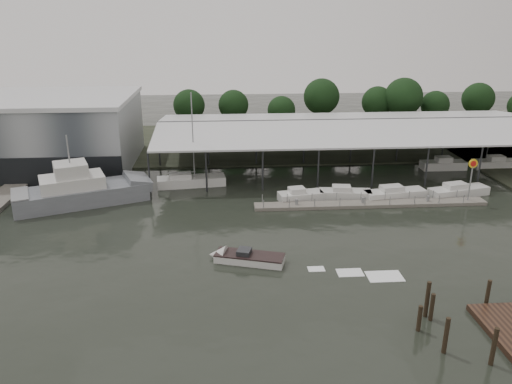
{
  "coord_description": "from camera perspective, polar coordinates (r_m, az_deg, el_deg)",
  "views": [
    {
      "loc": [
        -2.71,
        -44.77,
        21.66
      ],
      "look_at": [
        1.09,
        8.81,
        2.5
      ],
      "focal_mm": 35.0,
      "sensor_mm": 36.0,
      "label": 1
    }
  ],
  "objects": [
    {
      "name": "horizon_tree_line",
      "position": [
        97.97,
        12.07,
        10.08
      ],
      "size": [
        68.5,
        10.18,
        10.66
      ],
      "color": "black",
      "rests_on": "ground"
    },
    {
      "name": "moored_cruiser_0",
      "position": [
        61.65,
        5.07,
        -0.41
      ],
      "size": [
        5.77,
        3.13,
        1.7
      ],
      "rotation": [
        0.0,
        0.0,
        0.18
      ],
      "color": "silver",
      "rests_on": "ground"
    },
    {
      "name": "floating_dock",
      "position": [
        61.43,
        12.97,
        -1.34
      ],
      "size": [
        28.0,
        2.0,
        1.4
      ],
      "color": "slate",
      "rests_on": "ground"
    },
    {
      "name": "mooring_pilings",
      "position": [
        39.56,
        21.33,
        -13.44
      ],
      "size": [
        7.02,
        7.33,
        3.56
      ],
      "color": "black",
      "rests_on": "ground"
    },
    {
      "name": "grey_trawler",
      "position": [
        63.78,
        -19.22,
        0.15
      ],
      "size": [
        16.66,
        10.46,
        8.84
      ],
      "rotation": [
        0.0,
        0.0,
        0.37
      ],
      "color": "slate",
      "rests_on": "ground"
    },
    {
      "name": "speedboat_underway",
      "position": [
        46.64,
        -1.46,
        -7.5
      ],
      "size": [
        17.64,
        6.89,
        2.0
      ],
      "rotation": [
        0.0,
        0.0,
        2.85
      ],
      "color": "silver",
      "rests_on": "ground"
    },
    {
      "name": "covered_boat_shed",
      "position": [
        76.98,
        10.96,
        7.64
      ],
      "size": [
        58.24,
        24.0,
        6.96
      ],
      "color": "silver",
      "rests_on": "ground"
    },
    {
      "name": "shell_fuel_sign",
      "position": [
        64.78,
        23.45,
        2.09
      ],
      "size": [
        1.1,
        0.18,
        5.55
      ],
      "color": "gray",
      "rests_on": "ground"
    },
    {
      "name": "moored_cruiser_3",
      "position": [
        68.07,
        22.09,
        0.13
      ],
      "size": [
        8.11,
        3.9,
        1.7
      ],
      "rotation": [
        0.0,
        0.0,
        0.23
      ],
      "color": "silver",
      "rests_on": "ground"
    },
    {
      "name": "moored_cruiser_2",
      "position": [
        64.44,
        15.55,
        -0.18
      ],
      "size": [
        7.95,
        3.38,
        1.7
      ],
      "rotation": [
        0.0,
        0.0,
        0.16
      ],
      "color": "silver",
      "rests_on": "ground"
    },
    {
      "name": "storage_warehouse",
      "position": [
        80.56,
        -22.41,
        6.43
      ],
      "size": [
        24.5,
        20.5,
        10.5
      ],
      "color": "gray",
      "rests_on": "ground"
    },
    {
      "name": "ground",
      "position": [
        49.81,
        -0.54,
        -6.15
      ],
      "size": [
        200.0,
        200.0,
        0.0
      ],
      "primitive_type": "plane",
      "color": "black",
      "rests_on": "ground"
    },
    {
      "name": "moored_cruiser_1",
      "position": [
        63.04,
        10.1,
        -0.19
      ],
      "size": [
        6.62,
        3.01,
        1.7
      ],
      "rotation": [
        0.0,
        0.0,
        -0.13
      ],
      "color": "silver",
      "rests_on": "ground"
    },
    {
      "name": "white_sailboat",
      "position": [
        67.3,
        -7.53,
        1.26
      ],
      "size": [
        9.24,
        3.65,
        12.59
      ],
      "rotation": [
        0.0,
        0.0,
        0.12
      ],
      "color": "silver",
      "rests_on": "ground"
    },
    {
      "name": "land_strip_far",
      "position": [
        89.45,
        -2.21,
        5.67
      ],
      "size": [
        140.0,
        30.0,
        0.3
      ],
      "color": "#3C4131",
      "rests_on": "ground"
    }
  ]
}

